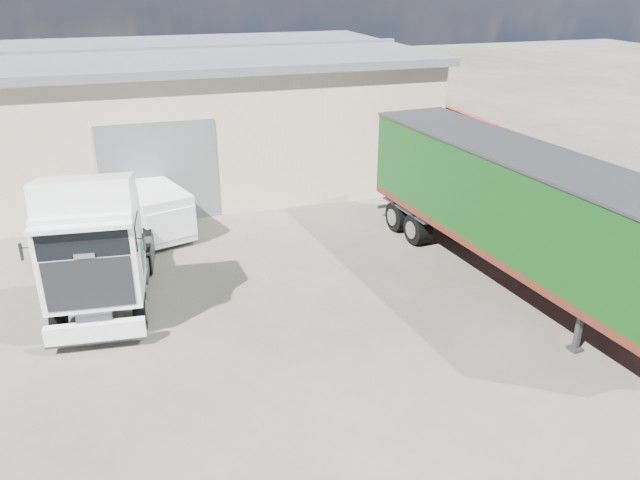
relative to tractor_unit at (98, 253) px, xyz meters
name	(u,v)px	position (x,y,z in m)	size (l,w,h in m)	color
ground	(290,364)	(3.99, -3.86, -1.68)	(120.00, 120.00, 0.00)	#2C2A24
warehouse	(47,120)	(-2.01, 12.13, 0.98)	(30.60, 12.60, 5.42)	beige
brick_boundary_wall	(557,186)	(15.49, 2.14, -0.43)	(0.35, 26.00, 2.50)	maroon
tractor_unit	(98,253)	(0.00, 0.00, 0.00)	(2.83, 6.18, 3.99)	black
box_trailer	(512,202)	(11.10, -1.49, 0.68)	(3.62, 11.83, 3.87)	#2D2D30
panel_van	(150,209)	(1.52, 5.17, -0.80)	(2.83, 4.46, 1.70)	black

